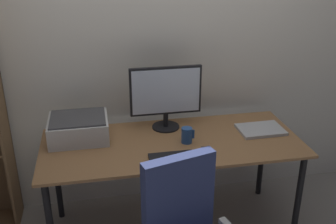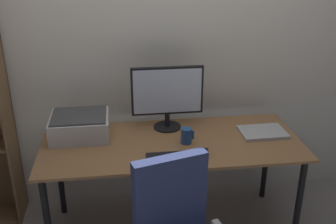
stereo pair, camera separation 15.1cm
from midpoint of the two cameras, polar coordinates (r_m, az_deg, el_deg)
The scene contains 8 objects.
back_wall at distance 3.05m, azimuth -2.87°, elevation 9.81°, with size 6.40×0.10×2.60m, color silver.
desk at distance 2.78m, azimuth -0.99°, elevation -5.63°, with size 1.77×0.74×0.74m.
monitor at distance 2.84m, azimuth -1.85°, elevation 2.55°, with size 0.51×0.20×0.46m.
keyboard at distance 2.54m, azimuth -1.16°, elevation -6.42°, with size 0.29×0.11×0.02m, color black.
mouse at distance 2.59m, azimuth 3.74°, elevation -5.78°, with size 0.06×0.10×0.03m, color black.
coffee_mug at distance 2.71m, azimuth 1.12°, elevation -3.35°, with size 0.09×0.07×0.11m.
laptop at distance 2.95m, azimuth 11.64°, elevation -2.49°, with size 0.32×0.23×0.02m, color #B7BABC.
printer at distance 2.84m, azimuth -14.11°, elevation -2.24°, with size 0.40×0.34×0.16m.
Camera 1 is at (-0.49, -2.39, 2.01)m, focal length 42.76 mm.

